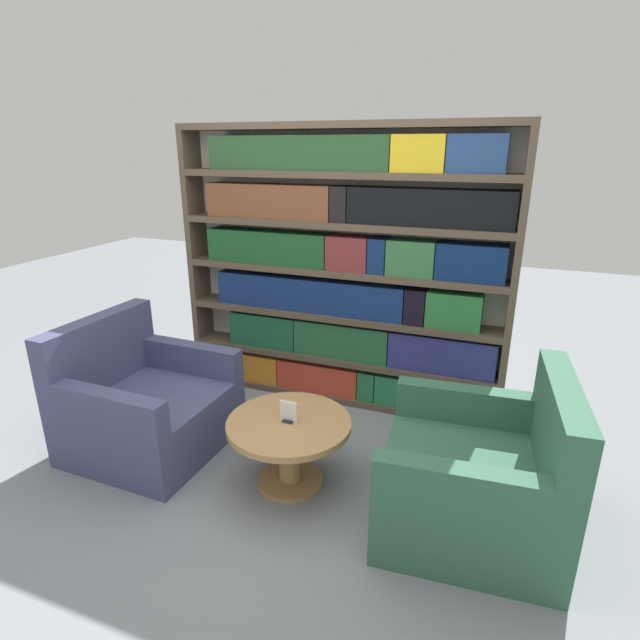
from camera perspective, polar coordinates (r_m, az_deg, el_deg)
The scene contains 6 objects.
ground_plane at distance 3.28m, azimuth -5.82°, elevation -18.56°, with size 14.00×14.00×0.00m, color gray.
bookshelf at distance 3.91m, azimuth 2.85°, elevation 5.43°, with size 2.61×0.30×2.17m.
armchair_left at distance 3.72m, azimuth -19.34°, elevation -9.32°, with size 0.95×0.97×0.90m.
armchair_right at distance 2.97m, azimuth 17.72°, elevation -16.88°, with size 1.00×1.02×0.90m.
coffee_table at distance 3.14m, azimuth -3.53°, elevation -13.40°, with size 0.76×0.76×0.44m.
table_sign at distance 3.04m, azimuth -3.60°, elevation -10.56°, with size 0.11×0.06×0.13m.
Camera 1 is at (1.22, -2.29, 2.00)m, focal length 28.00 mm.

